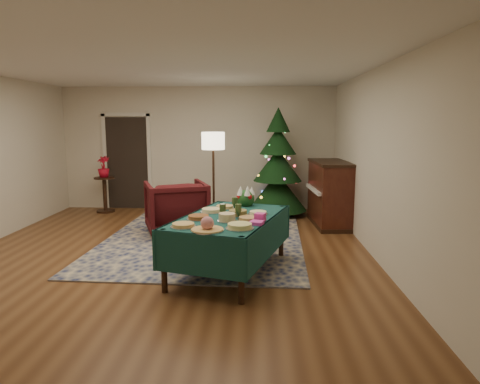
{
  "coord_description": "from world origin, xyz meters",
  "views": [
    {
      "loc": [
        1.32,
        -5.96,
        1.93
      ],
      "look_at": [
        1.07,
        0.07,
        0.95
      ],
      "focal_mm": 32.0,
      "sensor_mm": 36.0,
      "label": 1
    }
  ],
  "objects_px": {
    "buffet_table": "(229,228)",
    "side_table": "(105,195)",
    "christmas_tree": "(278,167)",
    "piano": "(330,194)",
    "armchair": "(176,205)",
    "potted_plant": "(104,171)",
    "floor_lamp": "(213,147)",
    "gift_box": "(260,217)"
  },
  "relations": [
    {
      "from": "buffet_table",
      "to": "side_table",
      "type": "height_order",
      "value": "side_table"
    },
    {
      "from": "christmas_tree",
      "to": "piano",
      "type": "bearing_deg",
      "value": -41.63
    },
    {
      "from": "buffet_table",
      "to": "armchair",
      "type": "distance_m",
      "value": 2.19
    },
    {
      "from": "buffet_table",
      "to": "side_table",
      "type": "xyz_separation_m",
      "value": [
        -2.95,
        3.67,
        -0.23
      ]
    },
    {
      "from": "side_table",
      "to": "piano",
      "type": "relative_size",
      "value": 0.53
    },
    {
      "from": "armchair",
      "to": "potted_plant",
      "type": "relative_size",
      "value": 2.27
    },
    {
      "from": "armchair",
      "to": "floor_lamp",
      "type": "relative_size",
      "value": 0.58
    },
    {
      "from": "gift_box",
      "to": "christmas_tree",
      "type": "relative_size",
      "value": 0.05
    },
    {
      "from": "side_table",
      "to": "piano",
      "type": "distance_m",
      "value": 4.77
    },
    {
      "from": "potted_plant",
      "to": "christmas_tree",
      "type": "height_order",
      "value": "christmas_tree"
    },
    {
      "from": "buffet_table",
      "to": "armchair",
      "type": "bearing_deg",
      "value": 118.82
    },
    {
      "from": "potted_plant",
      "to": "piano",
      "type": "xyz_separation_m",
      "value": [
        4.67,
        -0.97,
        -0.3
      ]
    },
    {
      "from": "potted_plant",
      "to": "gift_box",
      "type": "bearing_deg",
      "value": -49.67
    },
    {
      "from": "gift_box",
      "to": "potted_plant",
      "type": "xyz_separation_m",
      "value": [
        -3.34,
        3.93,
        0.09
      ]
    },
    {
      "from": "side_table",
      "to": "piano",
      "type": "bearing_deg",
      "value": -11.78
    },
    {
      "from": "buffet_table",
      "to": "christmas_tree",
      "type": "height_order",
      "value": "christmas_tree"
    },
    {
      "from": "gift_box",
      "to": "armchair",
      "type": "bearing_deg",
      "value": 123.6
    },
    {
      "from": "side_table",
      "to": "christmas_tree",
      "type": "distance_m",
      "value": 3.77
    },
    {
      "from": "armchair",
      "to": "floor_lamp",
      "type": "xyz_separation_m",
      "value": [
        0.59,
        0.63,
        0.98
      ]
    },
    {
      "from": "armchair",
      "to": "floor_lamp",
      "type": "bearing_deg",
      "value": -153.41
    },
    {
      "from": "gift_box",
      "to": "potted_plant",
      "type": "distance_m",
      "value": 5.16
    },
    {
      "from": "gift_box",
      "to": "side_table",
      "type": "distance_m",
      "value": 5.17
    },
    {
      "from": "gift_box",
      "to": "side_table",
      "type": "relative_size",
      "value": 0.16
    },
    {
      "from": "buffet_table",
      "to": "christmas_tree",
      "type": "relative_size",
      "value": 0.97
    },
    {
      "from": "armchair",
      "to": "piano",
      "type": "height_order",
      "value": "piano"
    },
    {
      "from": "armchair",
      "to": "potted_plant",
      "type": "distance_m",
      "value": 2.61
    },
    {
      "from": "buffet_table",
      "to": "piano",
      "type": "bearing_deg",
      "value": 57.48
    },
    {
      "from": "christmas_tree",
      "to": "gift_box",
      "type": "bearing_deg",
      "value": -95.7
    },
    {
      "from": "gift_box",
      "to": "side_table",
      "type": "height_order",
      "value": "gift_box"
    },
    {
      "from": "buffet_table",
      "to": "floor_lamp",
      "type": "relative_size",
      "value": 1.23
    },
    {
      "from": "gift_box",
      "to": "floor_lamp",
      "type": "relative_size",
      "value": 0.07
    },
    {
      "from": "gift_box",
      "to": "armchair",
      "type": "distance_m",
      "value": 2.63
    },
    {
      "from": "armchair",
      "to": "gift_box",
      "type": "bearing_deg",
      "value": 103.22
    },
    {
      "from": "armchair",
      "to": "christmas_tree",
      "type": "relative_size",
      "value": 0.46
    },
    {
      "from": "gift_box",
      "to": "potted_plant",
      "type": "bearing_deg",
      "value": 130.33
    },
    {
      "from": "gift_box",
      "to": "floor_lamp",
      "type": "bearing_deg",
      "value": 106.94
    },
    {
      "from": "floor_lamp",
      "to": "buffet_table",
      "type": "bearing_deg",
      "value": -79.65
    },
    {
      "from": "buffet_table",
      "to": "christmas_tree",
      "type": "distance_m",
      "value": 3.65
    },
    {
      "from": "buffet_table",
      "to": "floor_lamp",
      "type": "height_order",
      "value": "floor_lamp"
    },
    {
      "from": "floor_lamp",
      "to": "side_table",
      "type": "distance_m",
      "value": 2.94
    },
    {
      "from": "floor_lamp",
      "to": "potted_plant",
      "type": "distance_m",
      "value": 2.79
    },
    {
      "from": "piano",
      "to": "gift_box",
      "type": "bearing_deg",
      "value": -114.25
    }
  ]
}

